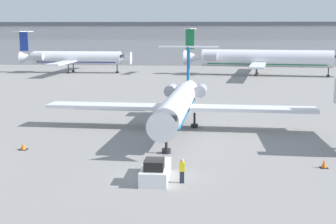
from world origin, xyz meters
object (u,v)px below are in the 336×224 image
(airplane_main, at_px, (179,102))
(airplane_parked_far_right, at_px, (263,58))
(worker_near_tug, at_px, (182,170))
(pushback_tug, at_px, (156,171))
(traffic_cone_right, at_px, (324,164))
(airplane_parked_far_left, at_px, (73,58))
(traffic_cone_left, at_px, (23,147))

(airplane_main, distance_m, airplane_parked_far_right, 66.34)
(airplane_main, xyz_separation_m, worker_near_tug, (1.15, -18.77, -2.01))
(pushback_tug, bearing_deg, traffic_cone_right, 16.25)
(worker_near_tug, bearing_deg, pushback_tug, 159.64)
(pushback_tug, height_order, traffic_cone_right, pushback_tug)
(airplane_main, relative_size, airplane_parked_far_left, 0.92)
(pushback_tug, xyz_separation_m, airplane_parked_far_right, (17.75, 82.17, 3.44))
(traffic_cone_right, height_order, airplane_parked_far_left, airplane_parked_far_left)
(traffic_cone_left, xyz_separation_m, airplane_parked_far_left, (-17.04, 78.41, 3.57))
(pushback_tug, bearing_deg, airplane_main, 87.48)
(worker_near_tug, relative_size, traffic_cone_right, 2.54)
(airplane_main, bearing_deg, worker_near_tug, -86.49)
(traffic_cone_right, xyz_separation_m, airplane_parked_far_right, (4.82, 78.40, 3.74))
(traffic_cone_left, xyz_separation_m, airplane_parked_far_right, (30.60, 74.52, 3.79))
(airplane_main, bearing_deg, pushback_tug, -92.52)
(pushback_tug, xyz_separation_m, airplane_parked_far_left, (-29.89, 86.07, 3.22))
(traffic_cone_right, distance_m, airplane_parked_far_left, 92.84)
(traffic_cone_left, bearing_deg, airplane_main, 37.28)
(worker_near_tug, bearing_deg, airplane_parked_far_right, 79.21)
(traffic_cone_left, bearing_deg, airplane_parked_far_right, 67.67)
(pushback_tug, xyz_separation_m, worker_near_tug, (1.95, -0.72, 0.30))
(airplane_parked_far_right, bearing_deg, airplane_parked_far_left, 175.32)
(airplane_main, relative_size, traffic_cone_right, 42.42)
(airplane_parked_far_right, bearing_deg, traffic_cone_right, -93.52)
(worker_near_tug, xyz_separation_m, traffic_cone_left, (-14.80, 8.38, -0.65))
(traffic_cone_right, relative_size, airplane_parked_far_right, 0.02)
(worker_near_tug, xyz_separation_m, airplane_parked_far_right, (15.81, 82.90, 3.14))
(pushback_tug, distance_m, traffic_cone_left, 14.96)
(airplane_main, relative_size, pushback_tug, 6.30)
(worker_near_tug, relative_size, traffic_cone_left, 2.44)
(pushback_tug, bearing_deg, airplane_parked_far_left, 109.15)
(worker_near_tug, distance_m, airplane_parked_far_right, 84.45)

